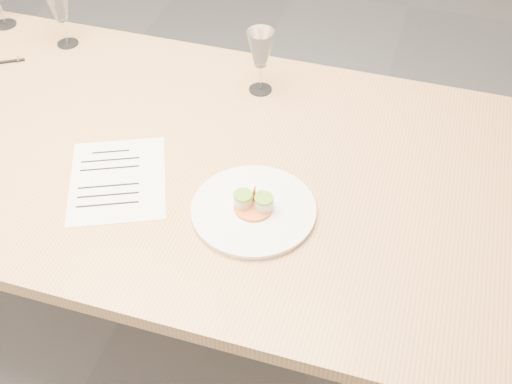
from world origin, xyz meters
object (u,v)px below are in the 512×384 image
(dinner_plate, at_px, (254,209))
(recipe_sheet, at_px, (117,179))
(wine_glass_2, at_px, (59,6))
(dining_table, at_px, (97,153))
(ballpoint_pen, at_px, (3,62))
(wine_glass_3, at_px, (261,50))

(dinner_plate, distance_m, recipe_sheet, 0.36)
(wine_glass_2, bearing_deg, dining_table, -53.60)
(ballpoint_pen, bearing_deg, dining_table, -58.56)
(dining_table, relative_size, ballpoint_pen, 20.13)
(recipe_sheet, bearing_deg, wine_glass_3, 39.53)
(wine_glass_2, xyz_separation_m, wine_glass_3, (0.66, -0.06, 0.00))
(dinner_plate, xyz_separation_m, ballpoint_pen, (-0.92, 0.37, -0.01))
(recipe_sheet, distance_m, ballpoint_pen, 0.67)
(dinner_plate, relative_size, wine_glass_2, 1.54)
(dinner_plate, xyz_separation_m, wine_glass_3, (-0.12, 0.47, 0.12))
(ballpoint_pen, bearing_deg, dinner_plate, -52.44)
(dinner_plate, distance_m, ballpoint_pen, 0.99)
(wine_glass_2, bearing_deg, dinner_plate, -34.15)
(recipe_sheet, bearing_deg, dining_table, 111.54)
(dining_table, distance_m, ballpoint_pen, 0.48)
(wine_glass_3, bearing_deg, ballpoint_pen, -172.93)
(dining_table, distance_m, recipe_sheet, 0.21)
(dining_table, xyz_separation_m, wine_glass_2, (-0.28, 0.38, 0.20))
(dinner_plate, bearing_deg, dining_table, 163.39)
(ballpoint_pen, distance_m, wine_glass_3, 0.81)
(dining_table, height_order, wine_glass_2, wine_glass_2)
(ballpoint_pen, bearing_deg, recipe_sheet, -63.44)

